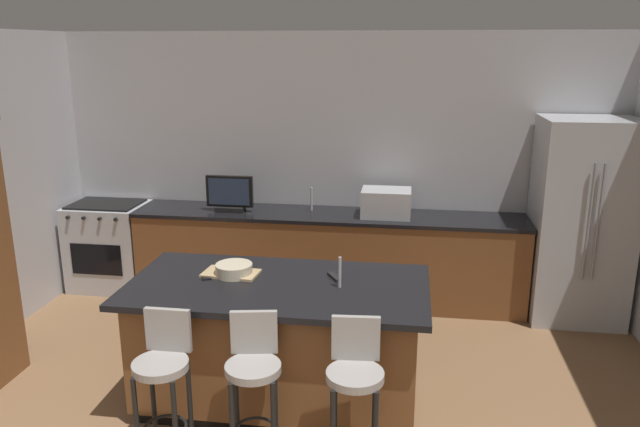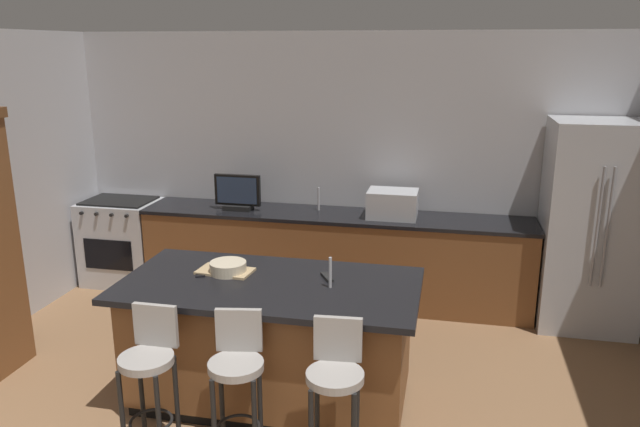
{
  "view_description": "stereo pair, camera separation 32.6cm",
  "coord_description": "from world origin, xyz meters",
  "px_view_note": "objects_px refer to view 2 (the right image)",
  "views": [
    {
      "loc": [
        0.75,
        -1.83,
        2.53
      ],
      "look_at": [
        0.03,
        3.04,
        1.18
      ],
      "focal_mm": 34.31,
      "sensor_mm": 36.0,
      "label": 1
    },
    {
      "loc": [
        1.07,
        -1.77,
        2.53
      ],
      "look_at": [
        0.03,
        3.04,
        1.18
      ],
      "focal_mm": 34.31,
      "sensor_mm": 36.0,
      "label": 2
    }
  ],
  "objects_px": {
    "range_oven": "(123,241)",
    "bar_stool_center": "(237,375)",
    "kitchen_island": "(271,341)",
    "fruit_bowl": "(228,268)",
    "cutting_board": "(225,271)",
    "microwave": "(392,204)",
    "refrigerator": "(591,226)",
    "tv_monitor": "(238,194)",
    "bar_stool_left": "(150,370)",
    "cell_phone": "(201,273)",
    "tv_remote": "(327,277)",
    "bar_stool_right": "(335,387)"
  },
  "relations": [
    {
      "from": "refrigerator",
      "to": "bar_stool_center",
      "type": "height_order",
      "value": "refrigerator"
    },
    {
      "from": "refrigerator",
      "to": "range_oven",
      "type": "bearing_deg",
      "value": 179.28
    },
    {
      "from": "cell_phone",
      "to": "bar_stool_center",
      "type": "bearing_deg",
      "value": -75.99
    },
    {
      "from": "bar_stool_center",
      "to": "refrigerator",
      "type": "bearing_deg",
      "value": 35.53
    },
    {
      "from": "range_oven",
      "to": "microwave",
      "type": "height_order",
      "value": "microwave"
    },
    {
      "from": "microwave",
      "to": "tv_monitor",
      "type": "xyz_separation_m",
      "value": [
        -1.57,
        -0.05,
        0.03
      ]
    },
    {
      "from": "range_oven",
      "to": "microwave",
      "type": "xyz_separation_m",
      "value": [
        2.94,
        0.0,
        0.58
      ]
    },
    {
      "from": "cell_phone",
      "to": "bar_stool_left",
      "type": "bearing_deg",
      "value": -113.08
    },
    {
      "from": "bar_stool_center",
      "to": "cell_phone",
      "type": "relative_size",
      "value": 6.48
    },
    {
      "from": "range_oven",
      "to": "tv_remote",
      "type": "relative_size",
      "value": 5.51
    },
    {
      "from": "bar_stool_center",
      "to": "fruit_bowl",
      "type": "bearing_deg",
      "value": 102.9
    },
    {
      "from": "tv_monitor",
      "to": "tv_remote",
      "type": "distance_m",
      "value": 2.15
    },
    {
      "from": "kitchen_island",
      "to": "bar_stool_left",
      "type": "bearing_deg",
      "value": -127.05
    },
    {
      "from": "bar_stool_left",
      "to": "tv_remote",
      "type": "distance_m",
      "value": 1.35
    },
    {
      "from": "kitchen_island",
      "to": "fruit_bowl",
      "type": "distance_m",
      "value": 0.62
    },
    {
      "from": "microwave",
      "to": "fruit_bowl",
      "type": "xyz_separation_m",
      "value": [
        -1.02,
        -1.82,
        -0.08
      ]
    },
    {
      "from": "cutting_board",
      "to": "range_oven",
      "type": "bearing_deg",
      "value": 136.4
    },
    {
      "from": "refrigerator",
      "to": "cutting_board",
      "type": "bearing_deg",
      "value": -148.64
    },
    {
      "from": "tv_remote",
      "to": "tv_monitor",
      "type": "bearing_deg",
      "value": 96.5
    },
    {
      "from": "kitchen_island",
      "to": "microwave",
      "type": "relative_size",
      "value": 4.39
    },
    {
      "from": "bar_stool_center",
      "to": "tv_remote",
      "type": "bearing_deg",
      "value": 55.24
    },
    {
      "from": "range_oven",
      "to": "bar_stool_left",
      "type": "bearing_deg",
      "value": -57.4
    },
    {
      "from": "kitchen_island",
      "to": "range_oven",
      "type": "distance_m",
      "value": 2.98
    },
    {
      "from": "microwave",
      "to": "refrigerator",
      "type": "bearing_deg",
      "value": -1.91
    },
    {
      "from": "kitchen_island",
      "to": "refrigerator",
      "type": "relative_size",
      "value": 1.1
    },
    {
      "from": "microwave",
      "to": "cutting_board",
      "type": "relative_size",
      "value": 1.2
    },
    {
      "from": "microwave",
      "to": "fruit_bowl",
      "type": "bearing_deg",
      "value": -119.3
    },
    {
      "from": "kitchen_island",
      "to": "cell_phone",
      "type": "bearing_deg",
      "value": 173.75
    },
    {
      "from": "tv_monitor",
      "to": "bar_stool_left",
      "type": "height_order",
      "value": "tv_monitor"
    },
    {
      "from": "refrigerator",
      "to": "tv_monitor",
      "type": "bearing_deg",
      "value": 179.85
    },
    {
      "from": "microwave",
      "to": "tv_remote",
      "type": "relative_size",
      "value": 2.82
    },
    {
      "from": "tv_monitor",
      "to": "bar_stool_center",
      "type": "distance_m",
      "value": 2.76
    },
    {
      "from": "range_oven",
      "to": "bar_stool_center",
      "type": "distance_m",
      "value": 3.46
    },
    {
      "from": "microwave",
      "to": "tv_monitor",
      "type": "distance_m",
      "value": 1.57
    },
    {
      "from": "kitchen_island",
      "to": "bar_stool_right",
      "type": "distance_m",
      "value": 0.95
    },
    {
      "from": "tv_monitor",
      "to": "bar_stool_right",
      "type": "relative_size",
      "value": 0.48
    },
    {
      "from": "fruit_bowl",
      "to": "cutting_board",
      "type": "distance_m",
      "value": 0.05
    },
    {
      "from": "kitchen_island",
      "to": "fruit_bowl",
      "type": "bearing_deg",
      "value": 161.49
    },
    {
      "from": "tv_monitor",
      "to": "cell_phone",
      "type": "relative_size",
      "value": 3.18
    },
    {
      "from": "refrigerator",
      "to": "range_oven",
      "type": "height_order",
      "value": "refrigerator"
    },
    {
      "from": "refrigerator",
      "to": "cutting_board",
      "type": "height_order",
      "value": "refrigerator"
    },
    {
      "from": "bar_stool_right",
      "to": "tv_remote",
      "type": "height_order",
      "value": "bar_stool_right"
    },
    {
      "from": "microwave",
      "to": "bar_stool_left",
      "type": "relative_size",
      "value": 0.49
    },
    {
      "from": "microwave",
      "to": "tv_remote",
      "type": "xyz_separation_m",
      "value": [
        -0.29,
        -1.77,
        -0.11
      ]
    },
    {
      "from": "microwave",
      "to": "tv_remote",
      "type": "distance_m",
      "value": 1.8
    },
    {
      "from": "tv_monitor",
      "to": "cutting_board",
      "type": "bearing_deg",
      "value": -73.41
    },
    {
      "from": "bar_stool_center",
      "to": "tv_remote",
      "type": "distance_m",
      "value": 1.0
    },
    {
      "from": "bar_stool_right",
      "to": "fruit_bowl",
      "type": "xyz_separation_m",
      "value": [
        -0.96,
        0.83,
        0.37
      ]
    },
    {
      "from": "range_oven",
      "to": "cutting_board",
      "type": "distance_m",
      "value": 2.66
    },
    {
      "from": "fruit_bowl",
      "to": "cutting_board",
      "type": "xyz_separation_m",
      "value": [
        -0.03,
        0.01,
        -0.03
      ]
    }
  ]
}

